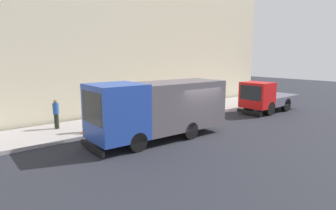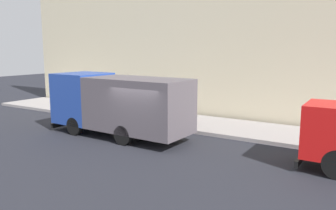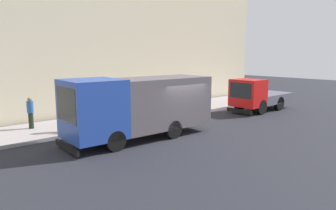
{
  "view_description": "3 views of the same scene",
  "coord_description": "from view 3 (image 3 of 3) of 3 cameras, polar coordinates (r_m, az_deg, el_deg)",
  "views": [
    {
      "loc": [
        -10.13,
        10.31,
        4.11
      ],
      "look_at": [
        1.75,
        0.46,
        1.42
      ],
      "focal_mm": 30.2,
      "sensor_mm": 36.0,
      "label": 1
    },
    {
      "loc": [
        -11.34,
        -8.5,
        4.1
      ],
      "look_at": [
        1.43,
        -0.46,
        1.61
      ],
      "focal_mm": 36.37,
      "sensor_mm": 36.0,
      "label": 2
    },
    {
      "loc": [
        -10.8,
        10.09,
        3.92
      ],
      "look_at": [
        1.3,
        -0.34,
        1.28
      ],
      "focal_mm": 32.79,
      "sensor_mm": 36.0,
      "label": 3
    }
  ],
  "objects": [
    {
      "name": "ground",
      "position": [
        15.29,
        2.22,
        -5.48
      ],
      "size": [
        80.0,
        80.0,
        0.0
      ],
      "primitive_type": "plane",
      "color": "#25262E"
    },
    {
      "name": "sidewalk",
      "position": [
        19.0,
        -7.78,
        -2.33
      ],
      "size": [
        3.68,
        30.0,
        0.18
      ],
      "primitive_type": "cube",
      "color": "#A09997",
      "rests_on": "ground"
    },
    {
      "name": "pedestrian_walking",
      "position": [
        15.75,
        -17.6,
        -1.26
      ],
      "size": [
        0.46,
        0.46,
        1.79
      ],
      "rotation": [
        0.0,
        0.0,
        5.63
      ],
      "color": "black",
      "rests_on": "sidewalk"
    },
    {
      "name": "large_utility_truck",
      "position": [
        14.35,
        -5.29,
        0.09
      ],
      "size": [
        2.54,
        7.26,
        2.9
      ],
      "rotation": [
        0.0,
        0.0,
        -0.03
      ],
      "color": "#2345A6",
      "rests_on": "ground"
    },
    {
      "name": "building_facade",
      "position": [
        20.72,
        -11.82,
        15.04
      ],
      "size": [
        0.5,
        30.0,
        12.06
      ],
      "primitive_type": "cube",
      "color": "beige",
      "rests_on": "ground"
    },
    {
      "name": "small_flatbed_truck",
      "position": [
        22.15,
        16.25,
        1.63
      ],
      "size": [
        2.05,
        5.43,
        2.28
      ],
      "rotation": [
        0.0,
        0.0,
        0.02
      ],
      "color": "red",
      "rests_on": "ground"
    },
    {
      "name": "pedestrian_standing",
      "position": [
        17.08,
        -24.2,
        -1.18
      ],
      "size": [
        0.41,
        0.41,
        1.61
      ],
      "rotation": [
        0.0,
        0.0,
        1.87
      ],
      "color": "black",
      "rests_on": "sidewalk"
    },
    {
      "name": "traffic_cone_orange",
      "position": [
        15.6,
        -19.2,
        -3.9
      ],
      "size": [
        0.42,
        0.42,
        0.59
      ],
      "primitive_type": "cone",
      "color": "orange",
      "rests_on": "sidewalk"
    }
  ]
}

